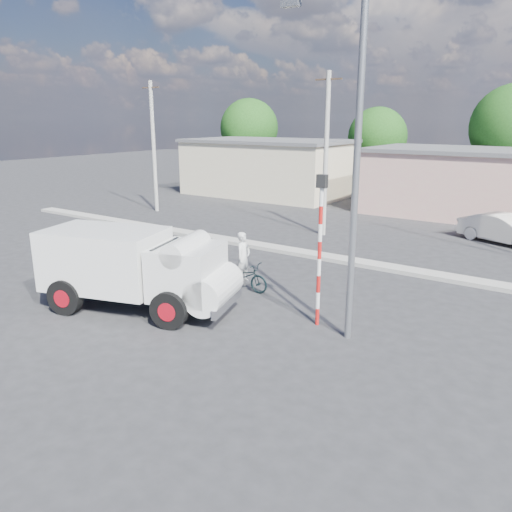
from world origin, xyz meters
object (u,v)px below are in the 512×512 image
Objects in this scene: car_cream at (504,229)px; traffic_pole at (320,238)px; cyclist at (243,266)px; bicycle at (244,276)px; truck at (138,267)px; streetlight at (351,154)px.

car_cream is 14.19m from traffic_pole.
bicycle is at bearing -0.00° from cyclist.
traffic_pole reaches higher than truck.
car_cream is (6.29, 12.55, 0.18)m from bicycle.
truck is 1.52× the size of car_cream.
cyclist reaches higher than car_cream.
cyclist is at bearing 161.04° from streetlight.
car_cream is at bearing 78.79° from traffic_pole.
bicycle is 14.04m from car_cream.
traffic_pole is at bearing -111.02° from bicycle.
cyclist is 0.20× the size of streetlight.
car_cream is (7.88, 15.87, -0.69)m from truck.
traffic_pole reaches higher than bicycle.
streetlight is at bearing -166.06° from car_cream.
cyclist is at bearing -0.00° from bicycle.
truck is 1.47× the size of traffic_pole.
truck is 5.68m from traffic_pole.
car_cream is (6.29, 12.55, -0.19)m from cyclist.
cyclist is at bearing 160.72° from traffic_pole.
bicycle is 0.46× the size of car_cream.
truck is at bearing 174.80° from car_cream.
bicycle is 0.22× the size of streetlight.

